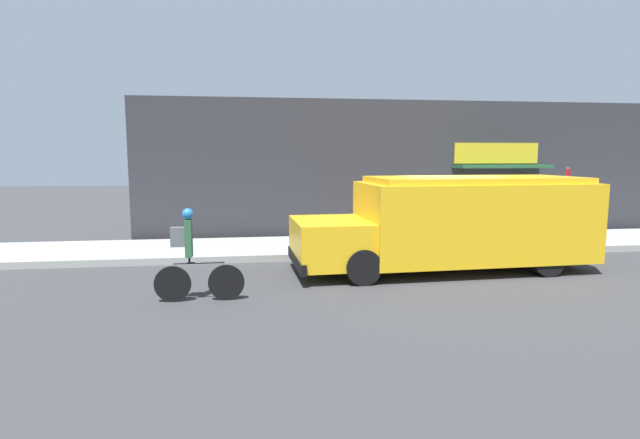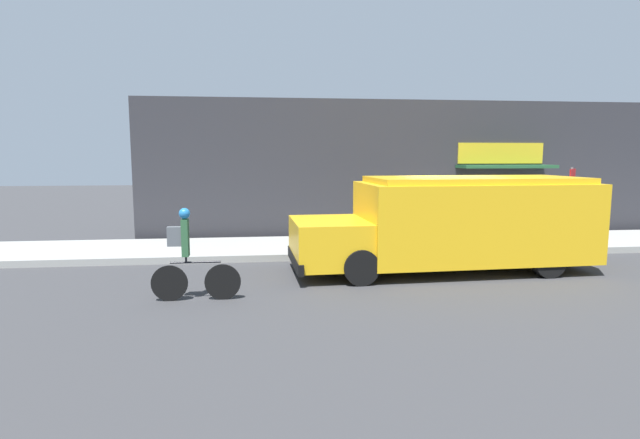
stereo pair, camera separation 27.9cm
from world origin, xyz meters
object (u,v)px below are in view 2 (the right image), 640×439
cyclist (189,257)px  stop_sign_post (571,193)px  trash_bin (369,227)px  school_bus (455,222)px

cyclist → stop_sign_post: bearing=21.8°
trash_bin → school_bus: bearing=-68.1°
school_bus → stop_sign_post: stop_sign_post is taller
cyclist → stop_sign_post: stop_sign_post is taller
school_bus → stop_sign_post: bearing=23.2°
cyclist → trash_bin: bearing=49.4°
cyclist → stop_sign_post: 10.78m
school_bus → trash_bin: size_ratio=8.67×
school_bus → cyclist: school_bus is taller
school_bus → trash_bin: 3.59m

